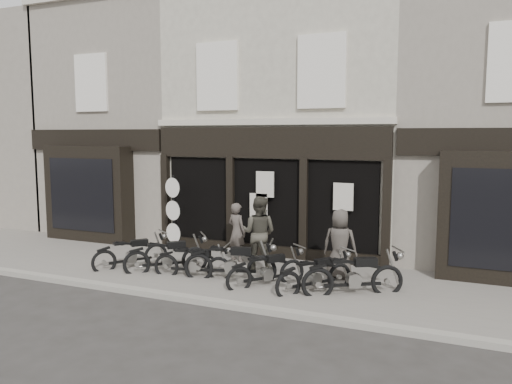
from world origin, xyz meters
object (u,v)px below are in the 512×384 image
at_px(man_left, 237,232).
at_px(motorcycle_4, 267,273).
at_px(motorcycle_2, 194,265).
at_px(motorcycle_6, 354,279).
at_px(motorcycle_0, 132,256).
at_px(motorcycle_3, 231,266).
at_px(motorcycle_1, 167,259).
at_px(motorcycle_5, 315,278).
at_px(advert_sign_post, 173,217).
at_px(man_centre, 259,233).
at_px(man_right, 340,244).

bearing_deg(man_left, motorcycle_4, 151.63).
bearing_deg(motorcycle_2, motorcycle_6, -8.28).
xyz_separation_m(motorcycle_0, motorcycle_3, (3.00, -0.00, 0.04)).
distance_m(motorcycle_1, man_left, 2.13).
xyz_separation_m(motorcycle_1, motorcycle_4, (2.88, -0.14, -0.03)).
distance_m(motorcycle_0, man_left, 2.96).
distance_m(motorcycle_5, advert_sign_post, 5.50).
xyz_separation_m(man_left, advert_sign_post, (-2.25, 0.27, 0.25)).
bearing_deg(motorcycle_1, motorcycle_0, 141.10).
distance_m(motorcycle_6, man_centre, 3.05).
height_order(motorcycle_3, man_centre, man_centre).
bearing_deg(motorcycle_6, man_left, 125.44).
distance_m(motorcycle_1, motorcycle_5, 4.06).
distance_m(motorcycle_2, man_right, 3.72).
relative_size(motorcycle_0, man_left, 1.11).
xyz_separation_m(motorcycle_2, motorcycle_3, (0.98, 0.16, 0.05)).
xyz_separation_m(motorcycle_2, man_right, (3.44, 1.27, 0.60)).
bearing_deg(man_centre, motorcycle_6, 156.24).
xyz_separation_m(motorcycle_0, advert_sign_post, (0.12, 1.94, 0.80)).
relative_size(motorcycle_1, motorcycle_6, 0.86).
bearing_deg(man_centre, motorcycle_2, 42.69).
height_order(man_centre, man_right, man_centre).
height_order(motorcycle_3, man_left, man_left).
distance_m(motorcycle_3, motorcycle_5, 2.18).
xyz_separation_m(man_left, man_right, (3.09, -0.56, 0.04)).
relative_size(motorcycle_4, man_left, 1.03).
distance_m(motorcycle_4, advert_sign_post, 4.46).
relative_size(man_right, advert_sign_post, 0.71).
bearing_deg(motorcycle_4, motorcycle_6, -44.94).
distance_m(man_left, man_centre, 1.08).
bearing_deg(advert_sign_post, motorcycle_6, -3.92).
height_order(motorcycle_2, motorcycle_3, motorcycle_3).
height_order(motorcycle_0, motorcycle_3, motorcycle_3).
bearing_deg(man_left, motorcycle_0, 54.24).
bearing_deg(man_left, man_centre, 167.71).
height_order(motorcycle_4, motorcycle_6, motorcycle_6).
bearing_deg(motorcycle_3, motorcycle_0, 164.38).
height_order(motorcycle_6, man_left, man_left).
bearing_deg(motorcycle_0, motorcycle_3, -54.87).
distance_m(motorcycle_6, advert_sign_post, 6.28).
relative_size(motorcycle_1, man_left, 1.11).
distance_m(motorcycle_1, man_right, 4.51).
bearing_deg(man_left, motorcycle_1, 71.84).
distance_m(motorcycle_2, motorcycle_6, 4.04).
distance_m(motorcycle_4, man_left, 2.48).
distance_m(motorcycle_4, man_centre, 1.59).
bearing_deg(man_centre, man_right, 177.45).
height_order(motorcycle_3, motorcycle_4, motorcycle_3).
bearing_deg(motorcycle_3, motorcycle_5, -16.92).
height_order(motorcycle_4, motorcycle_5, motorcycle_5).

